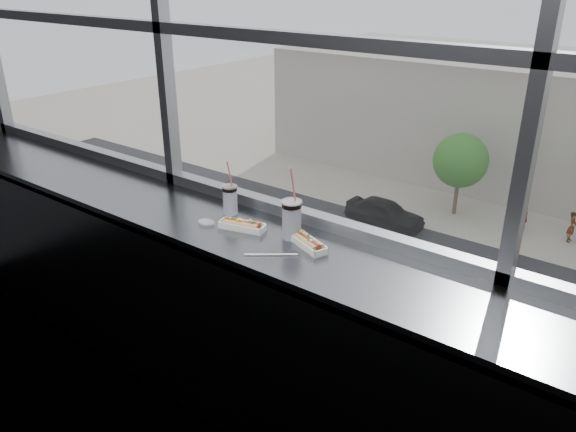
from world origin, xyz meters
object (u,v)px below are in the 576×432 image
Objects in this scene: soda_cup_right at (292,217)px; wrapper at (206,222)px; car_near_b at (360,282)px; pedestrian_a at (524,217)px; car_near_a at (274,255)px; hotdog_tray_left at (242,225)px; loose_straw at (271,255)px; hotdog_tray_right at (308,242)px; tree_left at (461,161)px; pedestrian_b at (573,224)px; soda_cup_left at (230,198)px; car_far_a at (385,208)px.

soda_cup_right reaches higher than wrapper.
car_near_b is 12.30m from pedestrian_a.
car_near_a is at bearing 129.14° from soda_cup_right.
soda_cup_right is 23.69m from car_near_a.
pedestrian_a is (7.99, 11.84, -0.08)m from car_near_a.
wrapper is (-0.19, -0.06, -0.01)m from hotdog_tray_left.
car_near_a is 3.19× the size of pedestrian_a.
pedestrian_a is at bearing 62.80° from loose_straw.
hotdog_tray_right reaches higher than tree_left.
pedestrian_a is 2.38m from pedestrian_b.
hotdog_tray_right is at bearing -6.91° from soda_cup_left.
hotdog_tray_right reaches higher than car_near_a.
car_near_b is (-8.26, 16.27, -10.92)m from hotdog_tray_left.
soda_cup_right is at bearing 17.33° from wrapper.
wrapper reaches higher than tree_left.
loose_straw is at bearing -79.90° from soda_cup_right.
car_near_a is 0.95× the size of car_far_a.
car_near_a is at bearing 169.87° from car_far_a.
car_near_b is 1.40× the size of tree_left.
pedestrian_b is (-2.95, 28.41, -11.08)m from hotdog_tray_right.
loose_straw is (0.04, -0.20, -0.10)m from soda_cup_right.
car_near_b is (-8.07, 16.34, -10.91)m from wrapper.
loose_straw is at bearing -7.96° from wrapper.
loose_straw is 0.04× the size of car_near_b.
hotdog_tray_left reaches higher than car_near_a.
soda_cup_right reaches higher than hotdog_tray_right.
loose_straw is (-0.08, -0.17, -0.02)m from hotdog_tray_right.
hotdog_tray_left is 0.20m from wrapper.
hotdog_tray_left is 0.05× the size of tree_left.
soda_cup_left is 0.19m from wrapper.
soda_cup_left is (-0.55, 0.07, 0.06)m from hotdog_tray_right.
pedestrian_a is (-4.76, 28.00, -11.23)m from soda_cup_left.
car_near_b is 4.68m from car_near_a.
wrapper is at bearing -175.20° from pedestrian_b.
hotdog_tray_left is 0.12× the size of pedestrian_b.
car_near_a is at bearing 127.95° from wrapper.
pedestrian_b is at bearing 1.66° from tree_left.
loose_straw is 29.21m from car_far_a.
hotdog_tray_right is 0.04× the size of car_near_a.
soda_cup_left is 0.05× the size of car_far_a.
hotdog_tray_right is at bearing -153.35° from car_far_a.
tree_left is at bearing 91.66° from pedestrian_b.
wrapper is 30.92m from tree_left.
pedestrian_a is (6.45, 3.84, -0.12)m from car_far_a.
tree_left is (-9.19, 28.40, -8.79)m from loose_straw.
pedestrian_a is 0.38× the size of tree_left.
car_near_b is 1.17× the size of car_near_a.
car_far_a is at bearing -121.95° from tree_left.
car_near_b reaches higher than car_near_a.
soda_cup_left is 21.15m from car_near_b.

